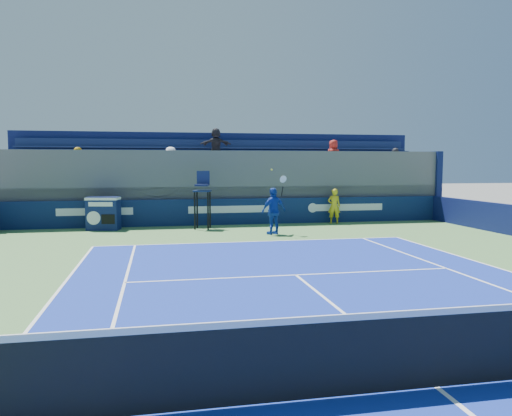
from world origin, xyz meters
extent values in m
plane|color=slate|center=(0.00, 0.00, 0.00)|extent=(120.00, 120.00, 0.00)
cube|color=#4A793F|center=(0.00, 0.00, 0.01)|extent=(20.00, 34.00, 0.01)
cube|color=navy|center=(0.00, 0.00, 0.01)|extent=(10.97, 23.77, 0.01)
imported|color=gold|center=(4.70, 16.58, 0.82)|extent=(0.66, 0.50, 1.62)
cube|color=white|center=(0.00, 11.88, 0.02)|extent=(10.97, 0.07, 0.00)
cube|color=white|center=(0.00, 6.40, 0.02)|extent=(8.23, 0.07, 0.00)
cube|color=white|center=(0.00, 0.00, 0.02)|extent=(0.07, 12.80, 0.00)
cube|color=black|center=(0.00, 0.00, 0.50)|extent=(11.57, 0.02, 0.92)
cube|color=white|center=(0.00, 0.00, 0.98)|extent=(11.57, 0.03, 0.08)
cube|color=#0C1B44|center=(0.00, 17.10, 0.60)|extent=(20.40, 0.20, 1.20)
cube|color=white|center=(-6.00, 17.00, 0.72)|extent=(3.20, 0.01, 0.32)
cube|color=white|center=(0.00, 17.00, 0.72)|extent=(4.00, 0.01, 0.32)
cube|color=white|center=(5.50, 17.00, 0.72)|extent=(3.60, 0.01, 0.32)
cylinder|color=white|center=(3.80, 16.99, 0.72)|extent=(0.44, 0.01, 0.44)
cube|color=#0E1A4A|center=(-5.58, 16.30, 0.70)|extent=(1.42, 0.95, 1.40)
cube|color=white|center=(-5.58, 16.30, 1.33)|extent=(1.44, 0.97, 0.10)
cylinder|color=white|center=(-5.94, 16.01, 0.55)|extent=(0.55, 0.13, 0.56)
cube|color=black|center=(-5.36, 15.89, 0.50)|extent=(0.54, 0.13, 0.40)
cube|color=white|center=(-5.65, 15.95, 1.12)|extent=(0.98, 0.21, 0.18)
cylinder|color=black|center=(-1.81, 15.61, 0.80)|extent=(0.09, 0.09, 1.60)
cylinder|color=black|center=(-1.27, 15.47, 0.80)|extent=(0.09, 0.09, 1.60)
cylinder|color=black|center=(-1.67, 16.16, 0.80)|extent=(0.09, 0.09, 1.60)
cylinder|color=black|center=(-1.13, 16.01, 0.80)|extent=(0.09, 0.09, 1.60)
cube|color=#0F1E4C|center=(-1.47, 15.81, 1.63)|extent=(0.85, 0.85, 0.06)
cube|color=#121844|center=(-1.49, 15.72, 1.88)|extent=(0.65, 0.57, 0.08)
cube|color=#141F4E|center=(-1.40, 16.06, 2.18)|extent=(0.55, 0.20, 0.60)
imported|color=#1338A1|center=(1.12, 13.57, 0.93)|extent=(1.17, 0.80, 1.84)
cylinder|color=black|center=(1.47, 13.62, 1.70)|extent=(0.07, 0.16, 0.39)
torus|color=silver|center=(1.49, 13.55, 2.18)|extent=(0.31, 0.19, 0.29)
cylinder|color=silver|center=(1.49, 13.55, 2.18)|extent=(0.26, 0.15, 0.24)
sphere|color=yellow|center=(1.00, 13.44, 2.55)|extent=(0.07, 0.07, 0.07)
cube|color=#515156|center=(0.00, 19.00, 1.69)|extent=(20.40, 3.60, 3.38)
cube|color=#515156|center=(0.00, 17.65, 1.48)|extent=(20.40, 0.90, 0.55)
cube|color=#132148|center=(0.00, 17.55, 1.95)|extent=(20.00, 0.45, 0.08)
cube|color=#132148|center=(0.00, 17.80, 2.15)|extent=(20.00, 0.06, 0.45)
cube|color=#515156|center=(0.00, 18.55, 2.02)|extent=(20.40, 0.90, 0.55)
cube|color=#132148|center=(0.00, 18.45, 2.50)|extent=(20.00, 0.45, 0.08)
cube|color=#132148|center=(0.00, 18.70, 2.70)|extent=(20.00, 0.06, 0.45)
cube|color=#515156|center=(0.00, 19.45, 2.58)|extent=(20.40, 0.90, 0.55)
cube|color=#132148|center=(0.00, 19.35, 3.05)|extent=(20.00, 0.45, 0.08)
cube|color=#132148|center=(0.00, 19.60, 3.25)|extent=(20.00, 0.06, 0.45)
cube|color=#515156|center=(0.00, 20.35, 3.13)|extent=(20.40, 0.90, 0.55)
cube|color=#132148|center=(0.00, 20.25, 3.60)|extent=(20.00, 0.45, 0.08)
cube|color=#132148|center=(0.00, 20.50, 3.80)|extent=(20.00, 0.06, 0.45)
cube|color=#0C1647|center=(0.00, 20.95, 2.20)|extent=(20.80, 0.30, 4.40)
cube|color=#0C1647|center=(10.35, 19.00, 1.70)|extent=(0.30, 3.90, 3.40)
imported|color=gold|center=(-6.76, 17.60, 2.64)|extent=(0.90, 0.74, 1.73)
imported|color=white|center=(-2.72, 17.60, 2.65)|extent=(1.26, 0.90, 1.77)
imported|color=teal|center=(2.13, 17.60, 2.52)|extent=(0.90, 0.44, 1.49)
imported|color=#A82018|center=(5.34, 18.50, 3.15)|extent=(0.85, 0.58, 1.67)
imported|color=black|center=(8.20, 17.60, 2.67)|extent=(0.75, 0.60, 1.80)
imported|color=black|center=(-0.46, 19.40, 3.71)|extent=(1.56, 0.50, 1.68)
camera|label=1|loc=(-3.33, -5.34, 2.75)|focal=35.00mm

